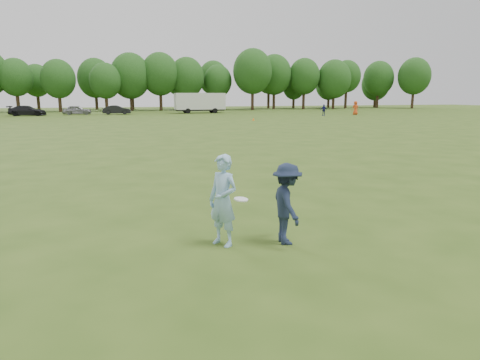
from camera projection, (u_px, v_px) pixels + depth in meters
The scene contains 12 objects.
ground at pixel (207, 243), 8.51m from camera, with size 200.00×200.00×0.00m, color #314B15.
thrower at pixel (223, 200), 8.25m from camera, with size 0.65×0.43×1.79m, color #8EBADB.
defender at pixel (287, 204), 8.37m from camera, with size 1.04×0.60×1.61m, color #1A243A.
player_far_b at pixel (324, 110), 60.09m from camera, with size 0.94×0.39×1.61m, color navy.
player_far_c at pixel (355, 108), 63.01m from camera, with size 0.98×0.64×2.02m, color #D44519.
car_d at pixel (27, 111), 60.01m from camera, with size 2.00×4.91×1.43m, color black.
car_e at pixel (77, 110), 63.12m from camera, with size 1.64×4.07×1.39m, color gray.
car_f at pixel (117, 110), 64.28m from camera, with size 1.43×4.09×1.35m, color black.
field_cone at pixel (253, 119), 49.15m from camera, with size 0.28×0.28×0.30m, color orange.
disc_in_play at pixel (241, 199), 8.08m from camera, with size 0.28×0.28×0.06m.
cargo_trailer at pixel (200, 102), 68.97m from camera, with size 9.00×2.75×3.20m.
treeline at pixel (130, 77), 80.14m from camera, with size 130.35×18.39×11.74m.
Camera 1 is at (-1.76, -7.94, 2.90)m, focal length 32.00 mm.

